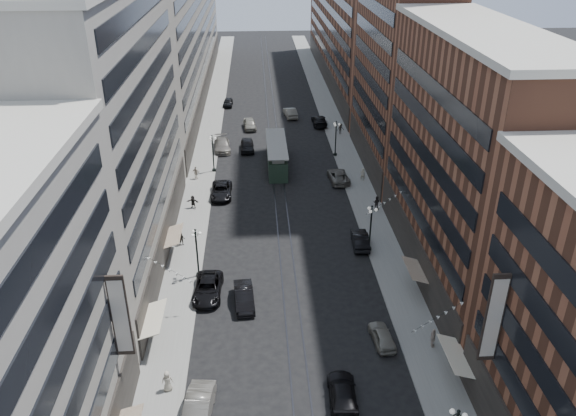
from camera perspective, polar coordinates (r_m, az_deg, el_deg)
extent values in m
plane|color=black|center=(86.96, -1.24, 5.16)|extent=(220.00, 220.00, 0.00)
cube|color=gray|center=(96.56, -8.07, 7.24)|extent=(4.00, 180.00, 0.15)
cube|color=gray|center=(97.22, 5.07, 7.55)|extent=(4.00, 180.00, 0.15)
cube|color=#2D2D33|center=(96.27, -1.90, 7.40)|extent=(0.12, 180.00, 0.02)
cube|color=#2D2D33|center=(96.31, -1.06, 7.42)|extent=(0.12, 180.00, 0.02)
cube|color=gray|center=(58.42, -17.31, 7.29)|extent=(8.00, 36.00, 28.00)
cube|color=gray|center=(118.99, -10.64, 17.31)|extent=(8.00, 90.00, 26.00)
cube|color=brown|center=(56.39, 17.59, 4.35)|extent=(8.00, 30.00, 24.00)
cube|color=brown|center=(79.91, 11.66, 18.31)|extent=(8.00, 26.00, 42.00)
cube|color=brown|center=(128.75, 5.82, 17.90)|extent=(8.00, 72.00, 24.00)
cylinder|color=black|center=(58.72, -9.04, -6.68)|extent=(0.56, 0.56, 0.30)
cylinder|color=black|center=(57.40, -9.21, -4.65)|extent=(0.18, 0.18, 5.20)
sphere|color=black|center=(55.98, -9.42, -2.22)|extent=(0.24, 0.24, 0.24)
sphere|color=white|center=(56.13, -8.94, -2.57)|extent=(0.36, 0.36, 0.36)
sphere|color=white|center=(56.54, -9.59, -2.38)|extent=(0.36, 0.36, 0.36)
sphere|color=white|center=(55.87, -9.66, -2.78)|extent=(0.36, 0.36, 0.36)
cylinder|color=black|center=(82.43, -7.52, 3.86)|extent=(0.56, 0.56, 0.30)
cylinder|color=black|center=(81.49, -7.62, 5.44)|extent=(0.18, 0.18, 5.20)
sphere|color=black|center=(80.50, -7.74, 7.28)|extent=(0.24, 0.24, 0.24)
sphere|color=white|center=(80.61, -7.40, 7.03)|extent=(0.36, 0.36, 0.36)
sphere|color=white|center=(81.02, -7.87, 7.11)|extent=(0.36, 0.36, 0.36)
sphere|color=white|center=(80.29, -7.90, 6.91)|extent=(0.36, 0.36, 0.36)
sphere|color=black|center=(38.59, 16.96, -19.17)|extent=(0.24, 0.24, 0.24)
sphere|color=white|center=(39.02, 17.53, -19.48)|extent=(0.36, 0.36, 0.36)
sphere|color=white|center=(39.05, 16.35, -19.21)|extent=(0.36, 0.36, 0.36)
cylinder|color=black|center=(62.91, 8.22, -4.10)|extent=(0.56, 0.56, 0.30)
cylinder|color=black|center=(61.68, 8.37, -2.16)|extent=(0.18, 0.18, 5.20)
sphere|color=black|center=(60.37, 8.55, 0.16)|extent=(0.24, 0.24, 0.24)
sphere|color=white|center=(60.64, 8.94, -0.17)|extent=(0.36, 0.36, 0.36)
sphere|color=white|center=(60.84, 8.24, -0.02)|extent=(0.36, 0.36, 0.36)
sphere|color=white|center=(60.17, 8.38, -0.36)|extent=(0.36, 0.36, 0.36)
cylinder|color=black|center=(87.64, 4.81, 5.46)|extent=(0.56, 0.56, 0.30)
cylinder|color=black|center=(86.76, 4.87, 6.96)|extent=(0.18, 0.18, 5.20)
sphere|color=black|center=(85.83, 4.94, 8.71)|extent=(0.24, 0.24, 0.24)
sphere|color=white|center=(86.03, 5.23, 8.46)|extent=(0.36, 0.36, 0.36)
sphere|color=white|center=(86.30, 4.75, 8.54)|extent=(0.36, 0.36, 0.36)
sphere|color=white|center=(85.57, 4.82, 8.37)|extent=(0.36, 0.36, 0.36)
cube|color=#253A2A|center=(83.45, -1.16, 5.20)|extent=(2.66, 12.77, 2.77)
cube|color=gray|center=(82.82, -1.17, 6.29)|extent=(1.70, 11.71, 0.64)
cube|color=gray|center=(82.67, -1.17, 6.57)|extent=(2.87, 12.98, 0.16)
cylinder|color=black|center=(79.44, -1.01, 3.23)|extent=(2.45, 0.74, 0.74)
cylinder|color=black|center=(88.27, -1.28, 5.76)|extent=(2.45, 0.74, 0.74)
imported|color=slate|center=(44.05, -9.16, -19.58)|extent=(2.44, 5.56, 1.78)
imported|color=black|center=(55.69, -8.15, -8.08)|extent=(2.87, 5.85, 1.60)
imported|color=gray|center=(50.43, 9.54, -12.68)|extent=(2.00, 4.25, 1.41)
imported|color=black|center=(54.14, -4.48, -8.98)|extent=(2.16, 5.15, 1.65)
imported|color=black|center=(45.06, 5.55, -18.19)|extent=(2.37, 5.29, 1.51)
imported|color=#AFA591|center=(46.25, -12.15, -16.81)|extent=(0.93, 0.57, 1.82)
imported|color=black|center=(63.94, -10.74, -3.14)|extent=(0.75, 0.43, 1.51)
imported|color=#BEAD9D|center=(50.54, 14.53, -12.64)|extent=(0.58, 1.11, 1.84)
imported|color=black|center=(74.72, -6.78, 1.77)|extent=(2.68, 5.80, 1.61)
imported|color=#69645D|center=(90.15, -6.71, 6.39)|extent=(2.99, 6.26, 1.76)
imported|color=black|center=(112.53, -6.12, 10.62)|extent=(1.99, 4.47, 1.49)
imported|color=black|center=(63.52, 7.34, -3.18)|extent=(1.96, 4.95, 1.60)
imported|color=#615E57|center=(78.96, 5.14, 3.27)|extent=(2.87, 5.64, 1.53)
imported|color=black|center=(101.20, 3.19, 8.88)|extent=(2.45, 5.91, 1.71)
imported|color=black|center=(89.51, -4.16, 6.36)|extent=(2.26, 5.23, 1.76)
imported|color=gray|center=(105.30, 0.24, 9.68)|extent=(2.57, 5.55, 1.76)
imported|color=black|center=(71.85, -9.64, 0.63)|extent=(1.62, 0.77, 1.68)
imported|color=#BDAF9D|center=(79.95, -9.33, 3.56)|extent=(1.19, 0.87, 1.85)
imported|color=black|center=(71.42, 8.98, 0.55)|extent=(0.98, 0.82, 1.77)
imported|color=#B4AC95|center=(79.02, 7.60, 3.41)|extent=(0.70, 0.47, 1.87)
imported|color=black|center=(96.68, 5.36, 8.04)|extent=(1.24, 0.69, 1.81)
imported|color=#65625A|center=(78.23, 5.22, 2.98)|extent=(2.03, 4.24, 1.40)
imported|color=gray|center=(99.35, -3.92, 8.51)|extent=(2.51, 5.24, 1.73)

